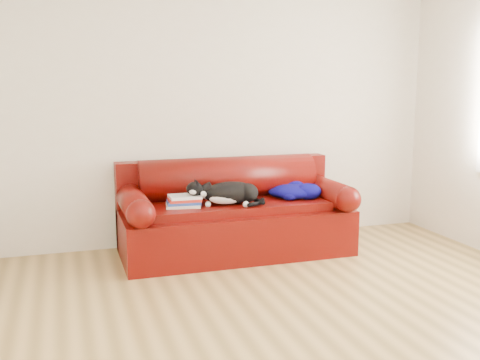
{
  "coord_description": "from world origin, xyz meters",
  "views": [
    {
      "loc": [
        -1.52,
        -3.35,
        1.58
      ],
      "look_at": [
        -0.0,
        1.35,
        0.72
      ],
      "focal_mm": 42.0,
      "sensor_mm": 36.0,
      "label": 1
    }
  ],
  "objects_px": {
    "blanket": "(294,191)",
    "book_stack": "(184,201)",
    "sofa_base": "(235,228)",
    "cat": "(229,194)"
  },
  "relations": [
    {
      "from": "blanket",
      "to": "book_stack",
      "type": "bearing_deg",
      "value": -176.91
    },
    {
      "from": "sofa_base",
      "to": "blanket",
      "type": "xyz_separation_m",
      "value": [
        0.58,
        -0.02,
        0.33
      ]
    },
    {
      "from": "cat",
      "to": "blanket",
      "type": "bearing_deg",
      "value": 27.35
    },
    {
      "from": "book_stack",
      "to": "cat",
      "type": "bearing_deg",
      "value": -5.63
    },
    {
      "from": "cat",
      "to": "blanket",
      "type": "relative_size",
      "value": 1.32
    },
    {
      "from": "cat",
      "to": "blanket",
      "type": "distance_m",
      "value": 0.68
    },
    {
      "from": "sofa_base",
      "to": "blanket",
      "type": "relative_size",
      "value": 4.11
    },
    {
      "from": "cat",
      "to": "blanket",
      "type": "xyz_separation_m",
      "value": [
        0.67,
        0.1,
        -0.03
      ]
    },
    {
      "from": "book_stack",
      "to": "blanket",
      "type": "height_order",
      "value": "blanket"
    },
    {
      "from": "book_stack",
      "to": "blanket",
      "type": "bearing_deg",
      "value": 3.09
    }
  ]
}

